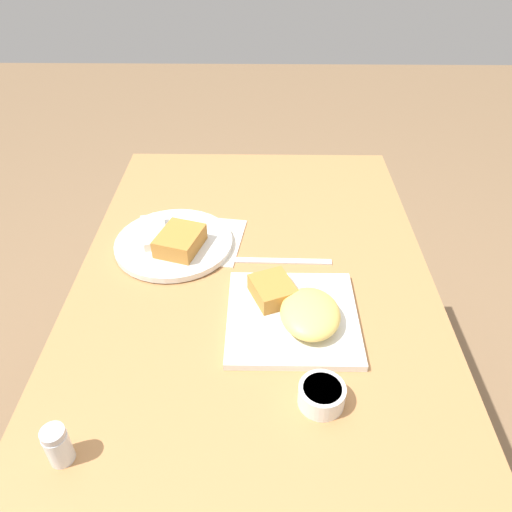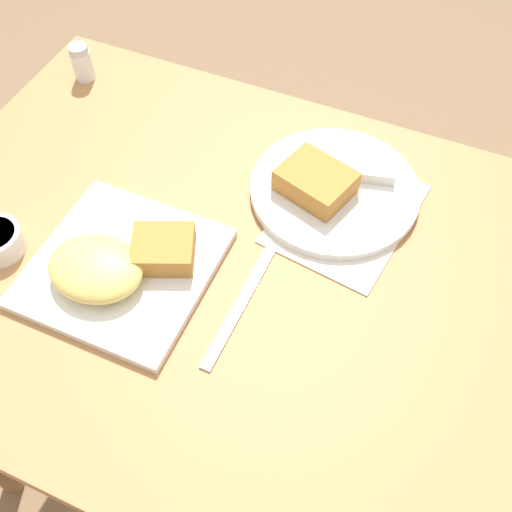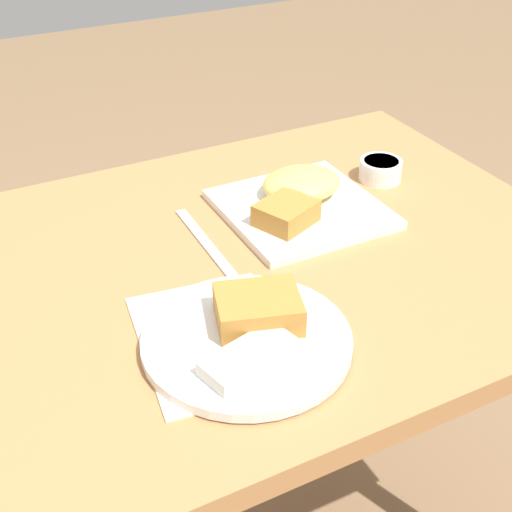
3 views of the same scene
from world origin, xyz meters
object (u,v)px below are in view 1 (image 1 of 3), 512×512
Objects in this scene: sauce_ramekin at (322,395)px; salt_shaker at (58,447)px; butter_knife at (283,261)px; plate_square_near at (296,312)px; plate_oval_far at (174,242)px.

sauce_ramekin is 1.12× the size of salt_shaker.
plate_square_near is at bearing 97.03° from butter_knife.
plate_square_near is 0.93× the size of plate_oval_far.
salt_shaker reaches higher than butter_knife.
plate_oval_far is 3.94× the size of salt_shaker.
salt_shaker reaches higher than plate_square_near.
plate_oval_far is 1.26× the size of butter_knife.
plate_oval_far is at bearing 35.78° from sauce_ramekin.
plate_oval_far is at bearing -9.90° from salt_shaker.
plate_oval_far reaches higher than sauce_ramekin.
plate_oval_far reaches higher than butter_knife.
plate_square_near reaches higher than plate_oval_far.
plate_square_near is 0.18m from butter_knife.
salt_shaker is at bearing 129.02° from plate_square_near.
plate_square_near is 0.35m from plate_oval_far.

